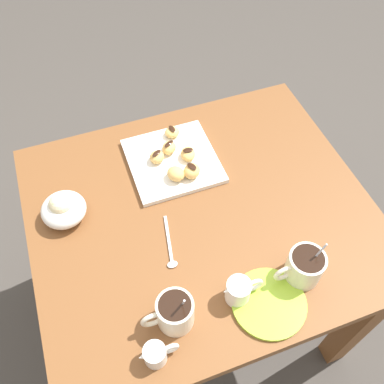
{
  "coord_description": "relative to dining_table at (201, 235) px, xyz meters",
  "views": [
    {
      "loc": [
        0.25,
        0.61,
        1.7
      ],
      "look_at": [
        0.01,
        -0.06,
        0.73
      ],
      "focal_mm": 39.33,
      "sensor_mm": 36.0,
      "label": 1
    }
  ],
  "objects": [
    {
      "name": "ground_plane",
      "position": [
        0.0,
        0.0,
        -0.58
      ],
      "size": [
        8.0,
        8.0,
        0.0
      ],
      "primitive_type": "plane",
      "color": "#423D38"
    },
    {
      "name": "dining_table",
      "position": [
        0.0,
        0.0,
        0.0
      ],
      "size": [
        0.96,
        0.83,
        0.71
      ],
      "color": "brown",
      "rests_on": "ground_plane"
    },
    {
      "name": "pastry_plate_square",
      "position": [
        0.02,
        -0.2,
        0.14
      ],
      "size": [
        0.26,
        0.26,
        0.02
      ],
      "primitive_type": "cube",
      "color": "white",
      "rests_on": "dining_table"
    },
    {
      "name": "coffee_mug_cream_left",
      "position": [
        -0.17,
        0.27,
        0.18
      ],
      "size": [
        0.13,
        0.09,
        0.14
      ],
      "color": "silver",
      "rests_on": "dining_table"
    },
    {
      "name": "coffee_mug_cream_right",
      "position": [
        0.17,
        0.27,
        0.18
      ],
      "size": [
        0.13,
        0.09,
        0.14
      ],
      "color": "silver",
      "rests_on": "dining_table"
    },
    {
      "name": "cream_pitcher_white",
      "position": [
        0.01,
        0.27,
        0.17
      ],
      "size": [
        0.1,
        0.06,
        0.07
      ],
      "color": "white",
      "rests_on": "dining_table"
    },
    {
      "name": "ice_cream_bowl",
      "position": [
        0.36,
        -0.11,
        0.17
      ],
      "size": [
        0.12,
        0.12,
        0.09
      ],
      "color": "white",
      "rests_on": "dining_table"
    },
    {
      "name": "chocolate_sauce_pitcher",
      "position": [
        0.24,
        0.34,
        0.16
      ],
      "size": [
        0.09,
        0.05,
        0.06
      ],
      "color": "white",
      "rests_on": "dining_table"
    },
    {
      "name": "saucer_lime_left",
      "position": [
        -0.06,
        0.31,
        0.13
      ],
      "size": [
        0.18,
        0.18,
        0.01
      ],
      "primitive_type": "cylinder",
      "color": "#9EC633",
      "rests_on": "dining_table"
    },
    {
      "name": "loose_spoon_near_saucer",
      "position": [
        0.12,
        0.08,
        0.13
      ],
      "size": [
        0.05,
        0.16,
        0.01
      ],
      "color": "silver",
      "rests_on": "dining_table"
    },
    {
      "name": "beignet_0",
      "position": [
        0.02,
        -0.23,
        0.16
      ],
      "size": [
        0.06,
        0.07,
        0.03
      ],
      "primitive_type": "ellipsoid",
      "rotation": [
        0.0,
        0.0,
        4.08
      ],
      "color": "#E5B260",
      "rests_on": "pastry_plate_square"
    },
    {
      "name": "chocolate_drizzle_0",
      "position": [
        0.02,
        -0.23,
        0.18
      ],
      "size": [
        0.04,
        0.03,
        0.0
      ],
      "primitive_type": "ellipsoid",
      "rotation": [
        0.0,
        0.0,
        3.66
      ],
      "color": "black",
      "rests_on": "beignet_0"
    },
    {
      "name": "beignet_1",
      "position": [
        0.07,
        -0.21,
        0.16
      ],
      "size": [
        0.06,
        0.06,
        0.03
      ],
      "primitive_type": "ellipsoid",
      "rotation": [
        0.0,
        0.0,
        4.06
      ],
      "color": "#E5B260",
      "rests_on": "pastry_plate_square"
    },
    {
      "name": "chocolate_drizzle_1",
      "position": [
        0.07,
        -0.21,
        0.18
      ],
      "size": [
        0.04,
        0.03,
        0.0
      ],
      "primitive_type": "ellipsoid",
      "rotation": [
        0.0,
        0.0,
        3.69
      ],
      "color": "black",
      "rests_on": "beignet_1"
    },
    {
      "name": "beignet_2",
      "position": [
        -0.03,
        -0.19,
        0.16
      ],
      "size": [
        0.06,
        0.07,
        0.03
      ],
      "primitive_type": "ellipsoid",
      "rotation": [
        0.0,
        0.0,
        5.99
      ],
      "color": "#E5B260",
      "rests_on": "pastry_plate_square"
    },
    {
      "name": "chocolate_drizzle_2",
      "position": [
        -0.03,
        -0.19,
        0.18
      ],
      "size": [
        0.03,
        0.02,
        0.0
      ],
      "primitive_type": "ellipsoid",
      "rotation": [
        0.0,
        0.0,
        6.15
      ],
      "color": "black",
      "rests_on": "beignet_2"
    },
    {
      "name": "beignet_3",
      "position": [
        0.03,
        -0.13,
        0.16
      ],
      "size": [
        0.07,
        0.07,
        0.04
      ],
      "primitive_type": "ellipsoid",
      "rotation": [
        0.0,
        0.0,
        0.47
      ],
      "color": "#E5B260",
      "rests_on": "pastry_plate_square"
    },
    {
      "name": "beignet_4",
      "position": [
        -0.01,
        -0.12,
        0.17
      ],
      "size": [
        0.07,
        0.07,
        0.04
      ],
      "primitive_type": "ellipsoid",
      "rotation": [
        0.0,
        0.0,
        5.54
      ],
      "color": "#E5B260",
      "rests_on": "pastry_plate_square"
    },
    {
      "name": "chocolate_drizzle_4",
      "position": [
        -0.01,
        -0.12,
        0.19
      ],
      "size": [
        0.03,
        0.04,
        0.0
      ],
      "primitive_type": "ellipsoid",
      "rotation": [
        0.0,
        0.0,
        5.15
      ],
      "color": "black",
      "rests_on": "beignet_4"
    },
    {
      "name": "beignet_5",
      "position": [
        -0.01,
        -0.29,
        0.16
      ],
      "size": [
        0.06,
        0.06,
        0.03
      ],
      "primitive_type": "ellipsoid",
      "rotation": [
        0.0,
        0.0,
        5.18
      ],
      "color": "#E5B260",
      "rests_on": "pastry_plate_square"
    },
    {
      "name": "chocolate_drizzle_5",
      "position": [
        -0.01,
        -0.29,
        0.18
      ],
      "size": [
        0.02,
        0.03,
        0.0
      ],
      "primitive_type": "ellipsoid",
      "rotation": [
        0.0,
        0.0,
        4.89
      ],
      "color": "black",
      "rests_on": "beignet_5"
    }
  ]
}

